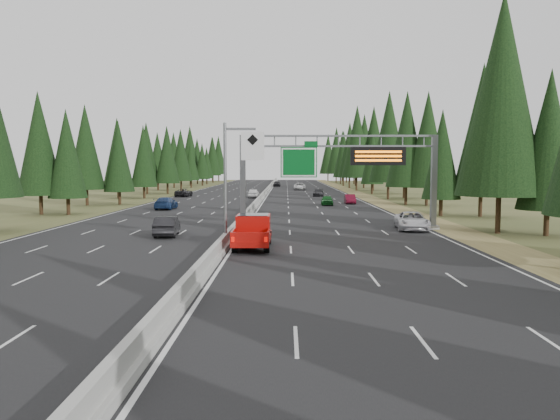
{
  "coord_description": "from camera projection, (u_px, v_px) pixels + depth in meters",
  "views": [
    {
      "loc": [
        3.95,
        -10.32,
        5.24
      ],
      "look_at": [
        3.61,
        20.0,
        2.84
      ],
      "focal_mm": 35.0,
      "sensor_mm": 36.0,
      "label": 1
    }
  ],
  "objects": [
    {
      "name": "shoulder_left",
      "position": [
        155.0,
        198.0,
        90.69
      ],
      "size": [
        3.6,
        260.0,
        0.06
      ],
      "primitive_type": "cube",
      "color": "#3F4922",
      "rests_on": "ground"
    },
    {
      "name": "car_onc_white",
      "position": [
        254.0,
        193.0,
        91.72
      ],
      "size": [
        1.99,
        4.57,
        1.53
      ],
      "primitive_type": "imported",
      "rotation": [
        0.0,
        0.0,
        3.1
      ],
      "color": "white",
      "rests_on": "road"
    },
    {
      "name": "car_onc_near",
      "position": [
        167.0,
        226.0,
        40.96
      ],
      "size": [
        1.96,
        4.6,
        1.48
      ],
      "primitive_type": "imported",
      "rotation": [
        0.0,
        0.0,
        3.23
      ],
      "color": "black",
      "rests_on": "road"
    },
    {
      "name": "silver_minivan",
      "position": [
        412.0,
        221.0,
        44.85
      ],
      "size": [
        2.96,
        5.54,
        1.48
      ],
      "primitive_type": "imported",
      "rotation": [
        0.0,
        0.0,
        -0.1
      ],
      "color": "silver",
      "rests_on": "road"
    },
    {
      "name": "car_onc_blue",
      "position": [
        166.0,
        203.0,
        66.77
      ],
      "size": [
        2.16,
        5.19,
        1.5
      ],
      "primitive_type": "imported",
      "rotation": [
        0.0,
        0.0,
        3.13
      ],
      "color": "navy",
      "rests_on": "road"
    },
    {
      "name": "car_ahead_white",
      "position": [
        300.0,
        186.0,
        123.42
      ],
      "size": [
        2.7,
        5.63,
        1.55
      ],
      "primitive_type": "imported",
      "rotation": [
        0.0,
        0.0,
        -0.02
      ],
      "color": "white",
      "rests_on": "road"
    },
    {
      "name": "sign_gantry",
      "position": [
        346.0,
        167.0,
        45.01
      ],
      "size": [
        16.75,
        0.98,
        7.8
      ],
      "color": "slate",
      "rests_on": "road"
    },
    {
      "name": "red_pickup",
      "position": [
        253.0,
        229.0,
        35.3
      ],
      "size": [
        2.26,
        6.34,
        2.07
      ],
      "color": "black",
      "rests_on": "road"
    },
    {
      "name": "hov_sign_pole",
      "position": [
        234.0,
        175.0,
        35.26
      ],
      "size": [
        2.8,
        0.5,
        8.0
      ],
      "color": "slate",
      "rests_on": "road"
    },
    {
      "name": "median_barrier",
      "position": [
        262.0,
        196.0,
        90.46
      ],
      "size": [
        0.7,
        260.0,
        0.85
      ],
      "color": "gray",
      "rests_on": "road"
    },
    {
      "name": "car_onc_far",
      "position": [
        184.0,
        193.0,
        95.45
      ],
      "size": [
        2.57,
        5.13,
        1.39
      ],
      "primitive_type": "imported",
      "rotation": [
        0.0,
        0.0,
        3.09
      ],
      "color": "black",
      "rests_on": "road"
    },
    {
      "name": "tree_row_right",
      "position": [
        394.0,
        141.0,
        91.29
      ],
      "size": [
        11.92,
        242.99,
        18.88
      ],
      "color": "black",
      "rests_on": "ground"
    },
    {
      "name": "car_ahead_dkgrey",
      "position": [
        318.0,
        193.0,
        96.17
      ],
      "size": [
        2.21,
        4.53,
        1.27
      ],
      "primitive_type": "imported",
      "rotation": [
        0.0,
        0.0,
        -0.1
      ],
      "color": "black",
      "rests_on": "road"
    },
    {
      "name": "shoulder_right",
      "position": [
        370.0,
        199.0,
        90.3
      ],
      "size": [
        3.6,
        260.0,
        0.06
      ],
      "primitive_type": "cube",
      "color": "olive",
      "rests_on": "ground"
    },
    {
      "name": "car_ahead_dkred",
      "position": [
        350.0,
        199.0,
        76.8
      ],
      "size": [
        1.51,
        4.05,
        1.32
      ],
      "primitive_type": "imported",
      "rotation": [
        0.0,
        0.0,
        -0.03
      ],
      "color": "maroon",
      "rests_on": "road"
    },
    {
      "name": "car_ahead_far",
      "position": [
        277.0,
        184.0,
        144.99
      ],
      "size": [
        1.99,
        4.52,
        1.51
      ],
      "primitive_type": "imported",
      "rotation": [
        0.0,
        0.0,
        -0.05
      ],
      "color": "black",
      "rests_on": "road"
    },
    {
      "name": "car_ahead_green",
      "position": [
        327.0,
        200.0,
        74.02
      ],
      "size": [
        1.67,
        3.93,
        1.32
      ],
      "primitive_type": "imported",
      "rotation": [
        0.0,
        0.0,
        -0.03
      ],
      "color": "#166321",
      "rests_on": "road"
    },
    {
      "name": "tree_row_left",
      "position": [
        103.0,
        142.0,
        76.95
      ],
      "size": [
        10.95,
        242.23,
        18.57
      ],
      "color": "black",
      "rests_on": "ground"
    },
    {
      "name": "road",
      "position": [
        262.0,
        198.0,
        90.49
      ],
      "size": [
        32.0,
        260.0,
        0.08
      ],
      "primitive_type": "cube",
      "color": "black",
      "rests_on": "ground"
    }
  ]
}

